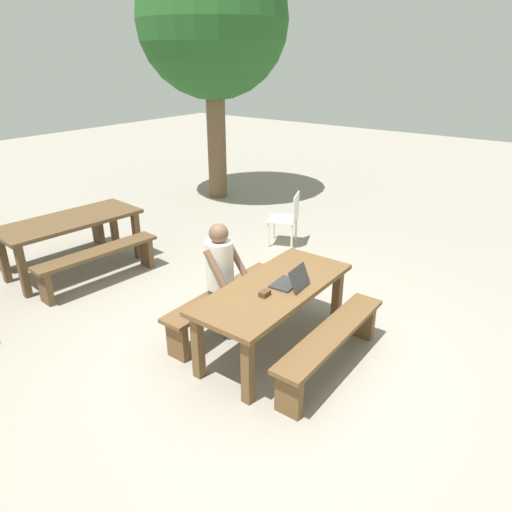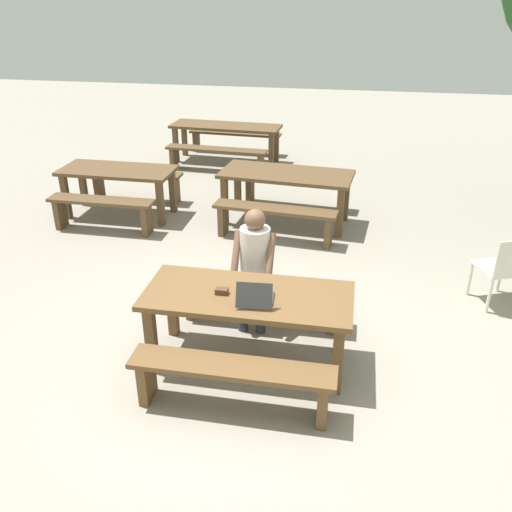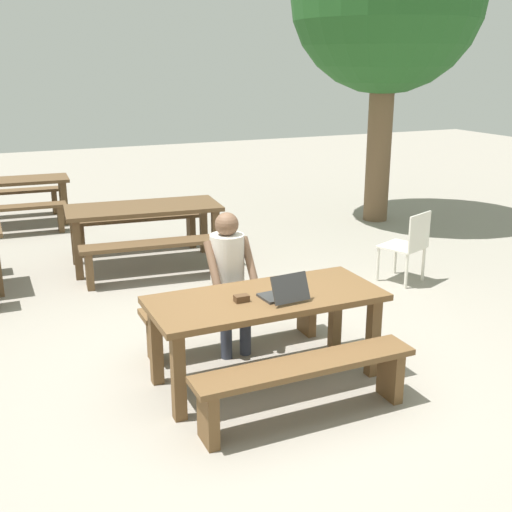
# 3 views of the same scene
# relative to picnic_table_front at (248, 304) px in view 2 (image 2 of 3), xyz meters

# --- Properties ---
(ground_plane) EXTENTS (30.00, 30.00, 0.00)m
(ground_plane) POSITION_rel_picnic_table_front_xyz_m (0.00, 0.00, -0.61)
(ground_plane) COLOR gray
(picnic_table_front) EXTENTS (1.84, 0.79, 0.72)m
(picnic_table_front) POSITION_rel_picnic_table_front_xyz_m (0.00, 0.00, 0.00)
(picnic_table_front) COLOR brown
(picnic_table_front) RESTS_ON ground
(bench_near) EXTENTS (1.67, 0.30, 0.45)m
(bench_near) POSITION_rel_picnic_table_front_xyz_m (0.00, -0.67, -0.28)
(bench_near) COLOR brown
(bench_near) RESTS_ON ground
(bench_far) EXTENTS (1.67, 0.30, 0.45)m
(bench_far) POSITION_rel_picnic_table_front_xyz_m (0.00, 0.67, -0.28)
(bench_far) COLOR brown
(bench_far) RESTS_ON ground
(laptop) EXTENTS (0.33, 0.33, 0.22)m
(laptop) POSITION_rel_picnic_table_front_xyz_m (0.09, -0.13, 0.16)
(laptop) COLOR #2D2D2D
(laptop) RESTS_ON picnic_table_front
(small_pouch) EXTENTS (0.11, 0.07, 0.05)m
(small_pouch) POSITION_rel_picnic_table_front_xyz_m (-0.23, -0.04, 0.13)
(small_pouch) COLOR #4C331E
(small_pouch) RESTS_ON picnic_table_front
(person_seated) EXTENTS (0.41, 0.41, 1.25)m
(person_seated) POSITION_rel_picnic_table_front_xyz_m (-0.06, 0.63, 0.12)
(person_seated) COLOR #333847
(person_seated) RESTS_ON ground
(plastic_chair) EXTENTS (0.57, 0.57, 0.84)m
(plastic_chair) POSITION_rel_picnic_table_front_xyz_m (2.49, 1.46, -0.16)
(plastic_chair) COLOR silver
(plastic_chair) RESTS_ON ground
(picnic_table_mid) EXTENTS (1.94, 1.00, 0.76)m
(picnic_table_mid) POSITION_rel_picnic_table_front_xyz_m (-0.11, 3.36, 0.03)
(picnic_table_mid) COLOR brown
(picnic_table_mid) RESTS_ON ground
(bench_mid_south) EXTENTS (1.71, 0.46, 0.48)m
(bench_mid_south) POSITION_rel_picnic_table_front_xyz_m (-0.17, 2.70, -0.26)
(bench_mid_south) COLOR brown
(bench_mid_south) RESTS_ON ground
(bench_mid_north) EXTENTS (1.71, 0.46, 0.48)m
(bench_mid_north) POSITION_rel_picnic_table_front_xyz_m (-0.05, 4.02, -0.26)
(bench_mid_north) COLOR brown
(bench_mid_north) RESTS_ON ground
(picnic_table_rear) EXTENTS (1.69, 0.76, 0.73)m
(picnic_table_rear) POSITION_rel_picnic_table_front_xyz_m (-2.61, 3.19, -0.01)
(picnic_table_rear) COLOR brown
(picnic_table_rear) RESTS_ON ground
(bench_rear_south) EXTENTS (1.52, 0.31, 0.48)m
(bench_rear_south) POSITION_rel_picnic_table_front_xyz_m (-2.61, 2.57, -0.26)
(bench_rear_south) COLOR brown
(bench_rear_south) RESTS_ON ground
(bench_rear_north) EXTENTS (1.52, 0.31, 0.48)m
(bench_rear_north) POSITION_rel_picnic_table_front_xyz_m (-2.60, 3.81, -0.26)
(bench_rear_north) COLOR brown
(bench_rear_north) RESTS_ON ground
(picnic_table_distant) EXTENTS (2.16, 0.80, 0.73)m
(picnic_table_distant) POSITION_rel_picnic_table_front_xyz_m (-1.68, 6.21, 0.00)
(picnic_table_distant) COLOR brown
(picnic_table_distant) RESTS_ON ground
(bench_distant_south) EXTENTS (1.93, 0.41, 0.44)m
(bench_distant_south) POSITION_rel_picnic_table_front_xyz_m (-1.72, 5.56, -0.28)
(bench_distant_south) COLOR brown
(bench_distant_south) RESTS_ON ground
(bench_distant_north) EXTENTS (1.93, 0.41, 0.44)m
(bench_distant_north) POSITION_rel_picnic_table_front_xyz_m (-1.64, 6.85, -0.28)
(bench_distant_north) COLOR brown
(bench_distant_north) RESTS_ON ground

